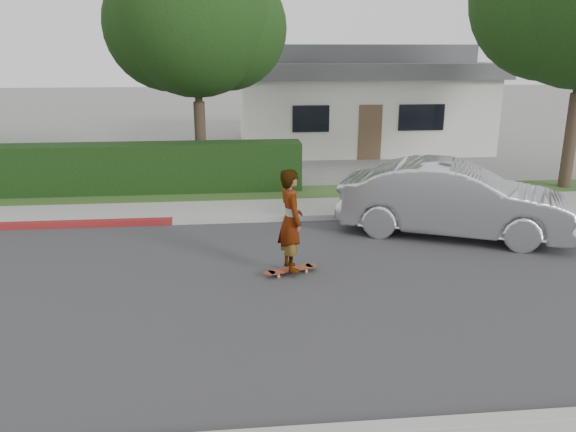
# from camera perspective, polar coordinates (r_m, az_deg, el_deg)

# --- Properties ---
(ground) EXTENTS (120.00, 120.00, 0.00)m
(ground) POSITION_cam_1_polar(r_m,az_deg,el_deg) (10.30, -19.33, -7.70)
(ground) COLOR slate
(ground) RESTS_ON ground
(road) EXTENTS (60.00, 8.00, 0.01)m
(road) POSITION_cam_1_polar(r_m,az_deg,el_deg) (10.30, -19.33, -7.68)
(road) COLOR #2D2D30
(road) RESTS_ON ground
(curb_far) EXTENTS (60.00, 0.20, 0.15)m
(curb_far) POSITION_cam_1_polar(r_m,az_deg,el_deg) (14.05, -15.69, -0.65)
(curb_far) COLOR #9E9E99
(curb_far) RESTS_ON ground
(sidewalk_far) EXTENTS (60.00, 1.60, 0.12)m
(sidewalk_far) POSITION_cam_1_polar(r_m,az_deg,el_deg) (14.91, -15.14, 0.31)
(sidewalk_far) COLOR gray
(sidewalk_far) RESTS_ON ground
(planting_strip) EXTENTS (60.00, 1.60, 0.10)m
(planting_strip) POSITION_cam_1_polar(r_m,az_deg,el_deg) (16.44, -14.29, 1.81)
(planting_strip) COLOR #2D4C1E
(planting_strip) RESTS_ON ground
(hedge) EXTENTS (15.00, 1.00, 1.50)m
(hedge) POSITION_cam_1_polar(r_m,az_deg,el_deg) (17.55, -23.93, 4.16)
(hedge) COLOR black
(hedge) RESTS_ON ground
(tree_center) EXTENTS (5.66, 4.84, 7.44)m
(tree_center) POSITION_cam_1_polar(r_m,az_deg,el_deg) (18.39, -9.41, 18.86)
(tree_center) COLOR #33261C
(tree_center) RESTS_ON ground
(house) EXTENTS (10.60, 8.60, 4.30)m
(house) POSITION_cam_1_polar(r_m,az_deg,el_deg) (25.83, 6.68, 11.96)
(house) COLOR beige
(house) RESTS_ON ground
(skateboard) EXTENTS (1.09, 0.56, 0.10)m
(skateboard) POSITION_cam_1_polar(r_m,az_deg,el_deg) (10.62, 0.28, -5.45)
(skateboard) COLOR #CA7137
(skateboard) RESTS_ON ground
(skateboarder) EXTENTS (0.59, 0.78, 1.91)m
(skateboarder) POSITION_cam_1_polar(r_m,az_deg,el_deg) (10.29, 0.29, -0.43)
(skateboarder) COLOR white
(skateboarder) RESTS_ON skateboard
(car_silver) EXTENTS (5.35, 3.66, 1.67)m
(car_silver) POSITION_cam_1_polar(r_m,az_deg,el_deg) (13.19, 16.45, 1.62)
(car_silver) COLOR #B5B8BD
(car_silver) RESTS_ON ground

